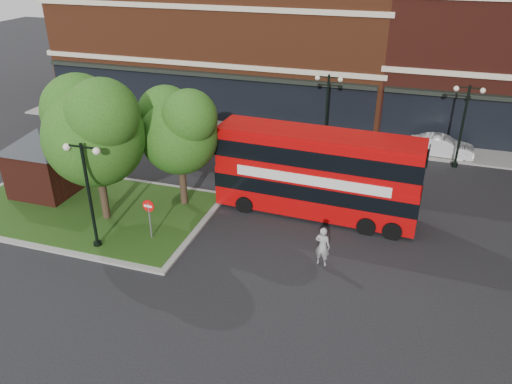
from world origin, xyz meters
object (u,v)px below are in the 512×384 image
(woman, at_px, (322,246))
(car_white, at_px, (441,146))
(bus, at_px, (317,168))
(car_silver, at_px, (277,135))

(woman, xyz_separation_m, car_white, (4.90, 14.00, -0.25))
(woman, relative_size, car_white, 0.45)
(bus, relative_size, car_silver, 2.29)
(bus, distance_m, car_white, 11.62)
(bus, xyz_separation_m, car_silver, (-4.30, 8.23, -1.72))
(bus, height_order, woman, bus)
(car_silver, bearing_deg, bus, -152.02)
(car_silver, height_order, car_white, car_silver)
(bus, distance_m, woman, 4.70)
(woman, xyz_separation_m, car_silver, (-5.49, 12.50, -0.16))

